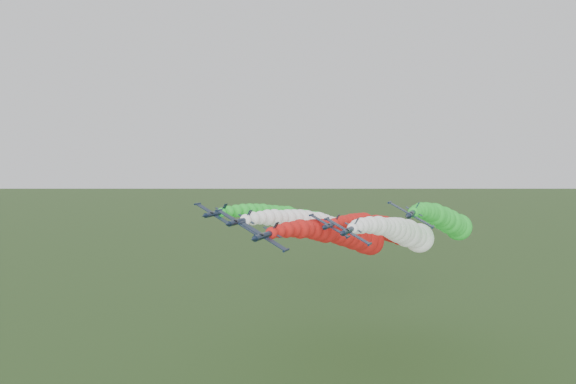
% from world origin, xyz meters
% --- Properties ---
extents(jet_lead, '(13.69, 71.40, 15.34)m').
position_xyz_m(jet_lead, '(-1.62, 42.12, 34.19)').
color(jet_lead, '#101D32').
rests_on(jet_lead, ground).
extents(jet_inner_left, '(13.68, 71.39, 15.33)m').
position_xyz_m(jet_inner_left, '(-10.52, 50.82, 35.30)').
color(jet_inner_left, '#101D32').
rests_on(jet_inner_left, ground).
extents(jet_inner_right, '(14.10, 71.81, 15.75)m').
position_xyz_m(jet_inner_right, '(10.13, 53.97, 34.04)').
color(jet_inner_right, '#101D32').
rests_on(jet_inner_right, ground).
extents(jet_outer_left, '(13.70, 71.42, 15.36)m').
position_xyz_m(jet_outer_left, '(-21.19, 63.23, 35.17)').
color(jet_outer_left, '#101D32').
rests_on(jet_outer_left, ground).
extents(jet_outer_right, '(13.78, 71.49, 15.43)m').
position_xyz_m(jet_outer_right, '(20.23, 59.46, 36.96)').
color(jet_outer_right, '#101D32').
rests_on(jet_outer_right, ground).
extents(jet_trail, '(13.53, 71.24, 15.18)m').
position_xyz_m(jet_trail, '(2.93, 66.87, 33.35)').
color(jet_trail, '#101D32').
rests_on(jet_trail, ground).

